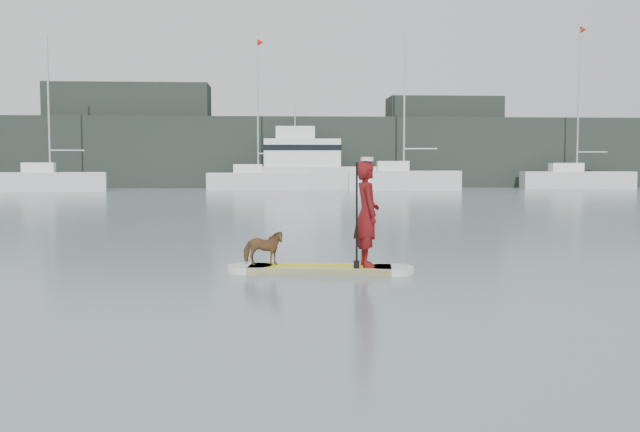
{
  "coord_description": "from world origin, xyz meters",
  "views": [
    {
      "loc": [
        2.84,
        -9.97,
        1.88
      ],
      "look_at": [
        3.61,
        2.46,
        1.0
      ],
      "focal_mm": 40.0,
      "sensor_mm": 36.0,
      "label": 1
    }
  ],
  "objects": [
    {
      "name": "paddleboard",
      "position": [
        3.61,
        2.46,
        0.06
      ],
      "size": [
        3.28,
        1.12,
        0.12
      ],
      "rotation": [
        0.0,
        0.0,
        -0.13
      ],
      "color": "yellow",
      "rests_on": "ground"
    },
    {
      "name": "shore_building_west",
      "position": [
        -10.0,
        54.0,
        4.5
      ],
      "size": [
        14.0,
        4.0,
        9.0
      ],
      "primitive_type": "cube",
      "color": "#202822",
      "rests_on": "ground"
    },
    {
      "name": "shore_mass",
      "position": [
        0.0,
        53.0,
        3.0
      ],
      "size": [
        90.0,
        6.0,
        6.0
      ],
      "primitive_type": "cube",
      "color": "#202822",
      "rests_on": "ground"
    },
    {
      "name": "sailboat_e",
      "position": [
        12.61,
        44.43,
        0.88
      ],
      "size": [
        8.67,
        3.49,
        12.26
      ],
      "rotation": [
        0.0,
        0.0,
        -0.09
      ],
      "color": "silver",
      "rests_on": "ground"
    },
    {
      "name": "shore_building_east",
      "position": [
        18.0,
        54.0,
        4.0
      ],
      "size": [
        10.0,
        4.0,
        8.0
      ],
      "primitive_type": "cube",
      "color": "#202822",
      "rests_on": "ground"
    },
    {
      "name": "sailboat_d",
      "position": [
        1.39,
        46.14,
        0.83
      ],
      "size": [
        7.95,
        2.55,
        11.67
      ],
      "rotation": [
        0.0,
        0.0,
        0.01
      ],
      "color": "silver",
      "rests_on": "ground"
    },
    {
      "name": "motor_yacht_a",
      "position": [
        5.54,
        47.18,
        1.85
      ],
      "size": [
        10.98,
        3.46,
        6.58
      ],
      "rotation": [
        0.0,
        0.0,
        -0.01
      ],
      "color": "silver",
      "rests_on": "ground"
    },
    {
      "name": "dog",
      "position": [
        2.61,
        2.59,
        0.43
      ],
      "size": [
        0.77,
        0.44,
        0.62
      ],
      "primitive_type": "imported",
      "rotation": [
        0.0,
        0.0,
        1.42
      ],
      "color": "#53331C",
      "rests_on": "paddleboard"
    },
    {
      "name": "paddler",
      "position": [
        4.42,
        2.35,
        1.04
      ],
      "size": [
        0.5,
        0.71,
        1.84
      ],
      "primitive_type": "imported",
      "rotation": [
        0.0,
        0.0,
        1.66
      ],
      "color": "maroon",
      "rests_on": "paddleboard"
    },
    {
      "name": "sailboat_c",
      "position": [
        -13.58,
        42.89,
        0.83
      ],
      "size": [
        8.13,
        4.05,
        11.17
      ],
      "rotation": [
        0.0,
        0.0,
        0.19
      ],
      "color": "silver",
      "rests_on": "ground"
    },
    {
      "name": "white_cap",
      "position": [
        4.42,
        2.35,
        2.0
      ],
      "size": [
        0.22,
        0.22,
        0.07
      ],
      "primitive_type": "cylinder",
      "color": "silver",
      "rests_on": "paddler"
    },
    {
      "name": "ground",
      "position": [
        0.0,
        0.0,
        0.0
      ],
      "size": [
        140.0,
        140.0,
        0.0
      ],
      "primitive_type": "plane",
      "color": "slate",
      "rests_on": "ground"
    },
    {
      "name": "sailboat_f",
      "position": [
        27.4,
        47.06,
        0.88
      ],
      "size": [
        9.04,
        3.83,
        13.11
      ],
      "rotation": [
        0.0,
        0.0,
        -0.15
      ],
      "color": "silver",
      "rests_on": "ground"
    },
    {
      "name": "paddle",
      "position": [
        4.22,
        2.08,
        0.8
      ],
      "size": [
        0.1,
        0.3,
        2.0
      ],
      "rotation": [
        0.0,
        0.0,
        -0.13
      ],
      "color": "black",
      "rests_on": "ground"
    }
  ]
}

